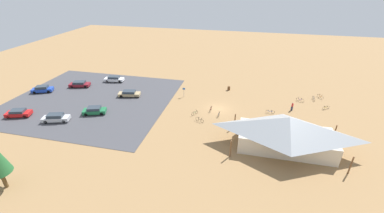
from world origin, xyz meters
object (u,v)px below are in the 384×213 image
trash_bin (229,88)px  car_red_end_stall (18,113)px  car_tan_second_row (129,94)px  lot_sign (184,91)px  car_blue_inner_stall (42,89)px  bicycle_silver_near_porch (314,99)px  bicycle_blue_by_bin (270,112)px  car_white_far_end (114,79)px  car_green_aisle_side (94,110)px  bicycle_white_edge_south (219,114)px  visitor_crossing_yard (292,106)px  car_maroon_front_row (80,84)px  bike_pavilion (287,131)px  car_silver_back_corner (56,118)px  bicycle_orange_lone_east (320,97)px  bicycle_black_edge_north (200,120)px  bicycle_yellow_trailside (326,108)px  bicycle_purple_yard_center (300,100)px  bicycle_red_yard_left (211,109)px  bicycle_green_lone_west (195,113)px

trash_bin → car_red_end_stall: bearing=29.6°
car_tan_second_row → car_red_end_stall: (16.43, 12.83, 0.03)m
lot_sign → car_blue_inner_stall: 32.36m
bicycle_silver_near_porch → bicycle_blue_by_bin: bearing=41.1°
lot_sign → car_white_far_end: (19.23, -4.56, -0.67)m
car_green_aisle_side → bicycle_white_edge_south: bearing=-169.1°
car_red_end_stall → visitor_crossing_yard: bearing=-164.3°
bicycle_silver_near_porch → car_maroon_front_row: 53.27m
bike_pavilion → visitor_crossing_yard: (-2.60, -13.03, -2.12)m
bike_pavilion → bicycle_blue_by_bin: size_ratio=9.64×
car_silver_back_corner → car_green_aisle_side: car_silver_back_corner is taller
trash_bin → bicycle_orange_lone_east: bicycle_orange_lone_east is taller
car_white_far_end → bicycle_black_edge_north: bearing=150.2°
bicycle_yellow_trailside → bicycle_blue_by_bin: 11.71m
bicycle_white_edge_south → bicycle_yellow_trailside: bearing=-159.6°
bicycle_purple_yard_center → car_tan_second_row: (36.22, 5.81, 0.32)m
car_blue_inner_stall → bike_pavilion: bearing=169.7°
lot_sign → car_white_far_end: 19.77m
visitor_crossing_yard → bicycle_orange_lone_east: bearing=-132.7°
bicycle_red_yard_left → bicycle_black_edge_north: bearing=73.3°
visitor_crossing_yard → bicycle_green_lone_west: bearing=18.3°
bicycle_green_lone_west → car_silver_back_corner: 25.36m
trash_bin → car_maroon_front_row: car_maroon_front_row is taller
car_maroon_front_row → car_red_end_stall: car_red_end_stall is taller
lot_sign → car_tan_second_row: bearing=12.4°
lot_sign → bicycle_blue_by_bin: size_ratio=1.31×
bicycle_white_edge_south → bicycle_blue_by_bin: bearing=-160.8°
bicycle_yellow_trailside → bicycle_white_edge_south: bicycle_white_edge_south is taller
car_white_far_end → car_tan_second_row: bearing=136.5°
bicycle_orange_lone_east → trash_bin: bearing=0.3°
bicycle_yellow_trailside → bicycle_orange_lone_east: 5.15m
bike_pavilion → car_red_end_stall: size_ratio=3.45×
bicycle_blue_by_bin → car_white_far_end: 38.21m
bicycle_red_yard_left → bicycle_blue_by_bin: (-11.34, -1.69, -0.05)m
car_red_end_stall → bicycle_purple_yard_center: bearing=-160.5°
bicycle_blue_by_bin → car_green_aisle_side: 33.79m
lot_sign → bicycle_purple_yard_center: bearing=-172.5°
bicycle_silver_near_porch → bicycle_black_edge_north: bearing=32.9°
car_tan_second_row → bicycle_orange_lone_east: bearing=-168.2°
bicycle_purple_yard_center → visitor_crossing_yard: 5.03m
car_maroon_front_row → visitor_crossing_yard: visitor_crossing_yard is taller
car_tan_second_row → bicycle_blue_by_bin: bearing=178.3°
bicycle_orange_lone_east → car_blue_inner_stall: 61.92m
bicycle_black_edge_north → car_maroon_front_row: bearing=-16.6°
car_white_far_end → bicycle_white_edge_south: bearing=157.8°
bike_pavilion → car_silver_back_corner: (39.70, 1.11, -2.25)m
car_white_far_end → car_green_aisle_side: (-4.47, 15.84, 0.01)m
bike_pavilion → car_white_far_end: bike_pavilion is taller
trash_bin → bicycle_orange_lone_east: 19.74m
bicycle_purple_yard_center → bicycle_yellow_trailside: bicycle_purple_yard_center is taller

